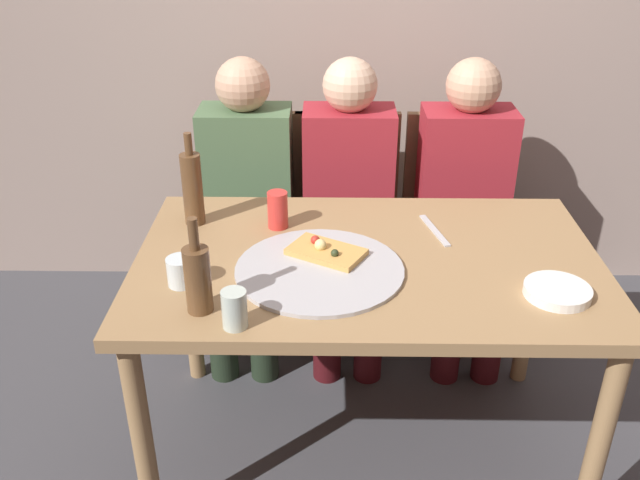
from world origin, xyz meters
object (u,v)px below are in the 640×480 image
object	(u,v)px
tumbler_far	(181,271)
pizza_tray	(319,270)
beer_bottle	(192,188)
chair_left	(251,209)
tumbler_near	(234,309)
dining_table	(367,282)
chair_middle	(347,210)
chair_right	(457,210)
table_knife	(435,230)
wine_bottle	(198,277)
guest_in_sweater	(246,196)
guest_by_wall	(466,198)
pizza_slice_last	(326,251)
soda_can	(278,210)
plate_stack	(557,291)
guest_in_beanie	(348,197)

from	to	relation	value
tumbler_far	pizza_tray	bearing A→B (deg)	10.96
beer_bottle	chair_left	world-z (taller)	beer_bottle
pizza_tray	tumbler_near	world-z (taller)	tumbler_near
dining_table	chair_middle	distance (m)	0.84
pizza_tray	chair_right	bearing A→B (deg)	58.11
chair_left	table_knife	bearing A→B (deg)	135.72
wine_bottle	guest_in_sweater	xyz separation A→B (m)	(0.01, 0.96, -0.21)
chair_left	guest_by_wall	xyz separation A→B (m)	(0.87, -0.15, 0.13)
tumbler_near	tumbler_far	size ratio (longest dim) A/B	1.26
beer_bottle	guest_in_sweater	bearing A→B (deg)	76.36
pizza_slice_last	guest_in_sweater	distance (m)	0.77
wine_bottle	soda_can	xyz separation A→B (m)	(0.17, 0.49, -0.04)
beer_bottle	soda_can	size ratio (longest dim) A/B	2.54
plate_stack	guest_in_beanie	bearing A→B (deg)	121.86
wine_bottle	chair_middle	size ratio (longest dim) A/B	0.30
plate_stack	pizza_tray	bearing A→B (deg)	169.69
tumbler_near	chair_left	xyz separation A→B (m)	(-0.09, 1.19, -0.29)
pizza_slice_last	table_knife	xyz separation A→B (m)	(0.35, 0.18, -0.02)
wine_bottle	guest_by_wall	size ratio (longest dim) A/B	0.23
chair_middle	guest_in_beanie	xyz separation A→B (m)	(-0.00, -0.15, 0.13)
tumbler_near	guest_in_beanie	bearing A→B (deg)	73.25
dining_table	plate_stack	bearing A→B (deg)	-22.02
pizza_tray	tumbler_near	xyz separation A→B (m)	(-0.21, -0.27, 0.05)
dining_table	tumbler_far	bearing A→B (deg)	-163.11
chair_middle	guest_by_wall	distance (m)	0.51
dining_table	wine_bottle	world-z (taller)	wine_bottle
plate_stack	tumbler_far	bearing A→B (deg)	177.57
wine_bottle	tumbler_far	bearing A→B (deg)	119.99
soda_can	chair_right	xyz separation A→B (m)	(0.71, 0.63, -0.30)
chair_middle	tumbler_near	bearing A→B (deg)	75.28
soda_can	chair_middle	world-z (taller)	chair_middle
wine_bottle	plate_stack	xyz separation A→B (m)	(0.96, 0.08, -0.09)
dining_table	plate_stack	size ratio (longest dim) A/B	7.68
chair_right	guest_by_wall	bearing A→B (deg)	90.00
guest_by_wall	chair_middle	bearing A→B (deg)	-17.98
soda_can	chair_middle	distance (m)	0.74
table_knife	guest_by_wall	distance (m)	0.55
tumbler_near	soda_can	size ratio (longest dim) A/B	0.85
dining_table	tumbler_near	size ratio (longest dim) A/B	13.53
dining_table	beer_bottle	bearing A→B (deg)	158.15
pizza_slice_last	table_knife	distance (m)	0.39
soda_can	dining_table	bearing A→B (deg)	-34.80
plate_stack	table_knife	world-z (taller)	plate_stack
wine_bottle	table_knife	distance (m)	0.83
pizza_slice_last	chair_left	distance (m)	0.93
wine_bottle	chair_middle	bearing A→B (deg)	69.67
soda_can	chair_left	world-z (taller)	chair_left
beer_bottle	table_knife	world-z (taller)	beer_bottle
tumbler_near	soda_can	bearing A→B (deg)	82.82
tumbler_far	soda_can	size ratio (longest dim) A/B	0.67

